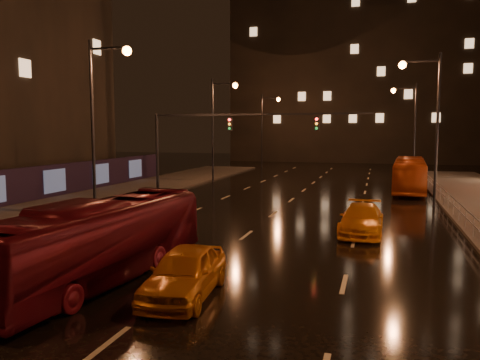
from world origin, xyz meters
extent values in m
plane|color=black|center=(0.00, 20.00, 0.00)|extent=(140.00, 140.00, 0.00)
cube|color=#38332D|center=(-13.50, 15.00, 0.07)|extent=(7.00, 70.00, 0.15)
cube|color=black|center=(4.00, 72.00, 18.00)|extent=(44.00, 16.00, 36.00)
cylinder|color=black|center=(-9.60, 20.00, 3.10)|extent=(0.22, 0.22, 6.20)
cube|color=black|center=(-2.00, 20.00, 6.10)|extent=(15.20, 0.14, 0.14)
cube|color=black|center=(-4.00, 20.00, 5.45)|extent=(0.32, 0.18, 0.95)
cube|color=black|center=(2.00, 20.00, 5.45)|extent=(0.32, 0.18, 0.95)
sphere|color=#FF1E19|center=(-4.00, 19.88, 5.75)|extent=(0.18, 0.18, 0.18)
cylinder|color=#99999E|center=(10.20, 44.00, 0.65)|extent=(0.04, 0.04, 1.00)
cube|color=#99999E|center=(10.20, 18.00, 1.10)|extent=(0.05, 56.00, 0.05)
cube|color=#99999E|center=(10.20, 18.00, 0.70)|extent=(0.05, 56.00, 0.05)
imported|color=#5B0D17|center=(-2.74, 2.00, 1.36)|extent=(3.09, 9.94, 2.73)
imported|color=#9F380F|center=(8.44, 29.18, 1.42)|extent=(2.96, 10.29, 2.83)
imported|color=#CB6E13|center=(0.50, 1.45, 0.75)|extent=(2.11, 4.52, 1.50)
imported|color=orange|center=(5.27, 11.95, 0.70)|extent=(2.10, 4.90, 1.41)
camera|label=1|loc=(5.95, -11.12, 4.94)|focal=35.00mm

